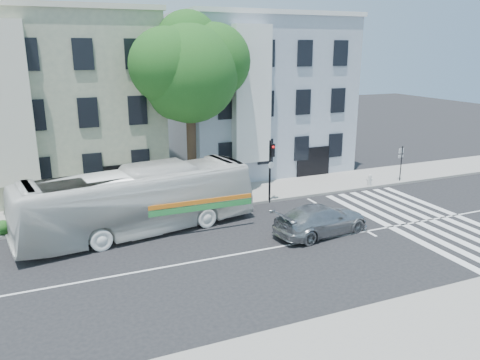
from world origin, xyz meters
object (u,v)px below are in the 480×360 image
traffic_signal (271,163)px  fire_hydrant (370,180)px  bus (138,201)px  sedan (321,219)px

traffic_signal → fire_hydrant: size_ratio=5.01×
bus → sedan: (8.26, -3.70, -0.91)m
bus → fire_hydrant: size_ratio=15.74×
bus → traffic_signal: size_ratio=3.14×
traffic_signal → fire_hydrant: bearing=-7.8°
sedan → bus: bearing=57.6°
sedan → fire_hydrant: sedan is taller
fire_hydrant → sedan: bearing=-142.5°
fire_hydrant → traffic_signal: bearing=-177.3°
sedan → fire_hydrant: 9.26m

